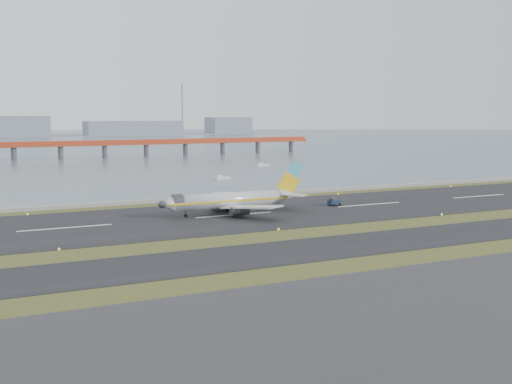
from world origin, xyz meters
TOP-DOWN VIEW (x-y plane):
  - ground at (0.00, 0.00)m, footprint 1000.00×1000.00m
  - taxiway_strip at (0.00, -12.00)m, footprint 1000.00×18.00m
  - runway_strip at (0.00, 30.00)m, footprint 1000.00×45.00m
  - seawall at (0.00, 60.00)m, footprint 1000.00×2.50m
  - bay_water at (0.00, 460.00)m, footprint 1400.00×800.00m
  - red_pier at (20.00, 250.00)m, footprint 260.00×5.00m
  - far_shoreline at (13.62, 620.00)m, footprint 1400.00×80.00m
  - airliner at (0.72, 32.06)m, footprint 38.52×32.89m
  - pushback_tug at (30.56, 32.82)m, footprint 3.64×2.51m
  - workboat_near at (30.92, 109.82)m, footprint 7.32×4.43m
  - workboat_far at (71.80, 156.62)m, footprint 7.50×3.90m

SIDE VIEW (x-z plane):
  - ground at x=0.00m, z-range 0.00..0.00m
  - bay_water at x=0.00m, z-range -0.65..0.65m
  - taxiway_strip at x=0.00m, z-range 0.00..0.10m
  - runway_strip at x=0.00m, z-range 0.00..0.10m
  - seawall at x=0.00m, z-range 0.00..1.00m
  - workboat_near at x=30.92m, z-range -0.31..1.39m
  - workboat_far at x=71.80m, z-range -0.32..1.42m
  - pushback_tug at x=30.56m, z-range -0.03..2.12m
  - airliner at x=0.72m, z-range -2.94..9.86m
  - far_shoreline at x=13.62m, z-range -24.18..36.32m
  - red_pier at x=20.00m, z-range 2.18..12.38m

